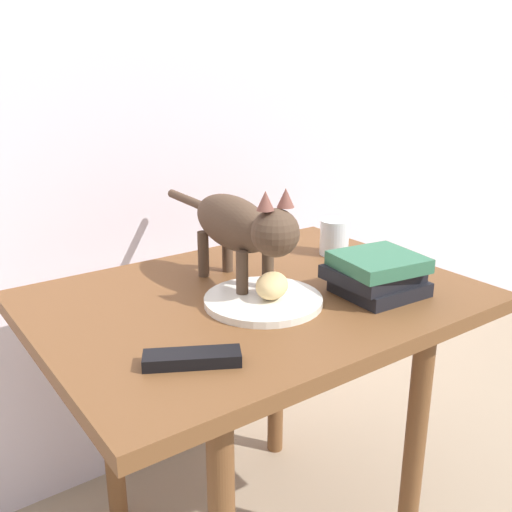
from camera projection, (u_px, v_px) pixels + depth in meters
The scene contains 8 objects.
back_panel at pixel (147, 46), 1.34m from camera, with size 4.00×0.04×2.20m, color silver.
side_table at pixel (256, 331), 1.18m from camera, with size 0.86×0.64×0.62m.
plate at pixel (263, 300), 1.10m from camera, with size 0.23×0.23×0.01m, color silver.
bread_roll at pixel (272, 286), 1.09m from camera, with size 0.08×0.06×0.05m, color #E0BC7A.
cat at pixel (240, 226), 1.14m from camera, with size 0.10×0.48×0.23m.
book_stack at pixel (377, 274), 1.14m from camera, with size 0.18×0.17×0.08m.
candle_jar at pixel (334, 239), 1.39m from camera, with size 0.07×0.07×0.08m.
tv_remote at pixel (192, 358), 0.88m from camera, with size 0.15×0.04×0.02m, color black.
Camera 1 is at (-0.62, -0.87, 1.05)m, focal length 40.26 mm.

